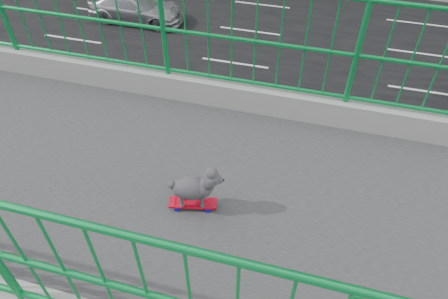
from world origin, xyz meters
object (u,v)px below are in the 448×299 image
at_px(poodle, 195,187).
at_px(car_6, 216,102).
at_px(skateboard, 193,204).
at_px(car_3, 136,7).
at_px(car_0, 156,158).

xyz_separation_m(poodle, car_6, (-9.34, -2.59, -6.56)).
bearing_deg(skateboard, car_3, -164.05).
height_order(skateboard, poodle, poodle).
distance_m(car_0, car_3, 10.81).
distance_m(poodle, car_6, 11.70).
xyz_separation_m(skateboard, car_6, (-9.34, -2.57, -6.33)).
bearing_deg(car_3, car_0, -152.67).
bearing_deg(poodle, car_0, -161.92).
bearing_deg(car_6, skateboard, 15.35).
bearing_deg(car_6, poodle, 15.51).
height_order(skateboard, car_6, skateboard).
bearing_deg(car_3, car_6, -136.74).
xyz_separation_m(car_3, car_6, (6.40, 6.02, 0.02)).
height_order(skateboard, car_3, skateboard).
xyz_separation_m(skateboard, car_3, (-15.74, -8.59, -6.34)).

